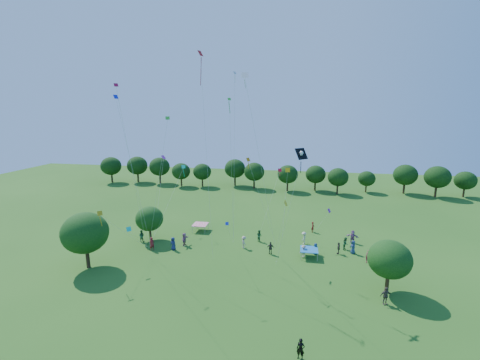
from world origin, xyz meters
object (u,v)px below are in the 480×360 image
at_px(tent_blue, 309,250).
at_px(man_in_black, 301,349).
at_px(near_tree_west, 85,233).
at_px(tent_red_stripe, 200,224).
at_px(pirate_kite, 301,156).
at_px(red_high_kite, 203,96).
at_px(near_tree_north, 149,219).
at_px(near_tree_east, 390,259).

height_order(tent_blue, man_in_black, man_in_black).
xyz_separation_m(near_tree_west, tent_red_stripe, (9.75, 13.83, -3.34)).
xyz_separation_m(tent_red_stripe, pirate_kite, (14.75, -13.23, 12.94)).
bearing_deg(red_high_kite, near_tree_west, -162.93).
xyz_separation_m(man_in_black, pirate_kite, (-0.38, 10.97, 13.14)).
height_order(near_tree_north, near_tree_east, near_tree_east).
height_order(near_tree_west, tent_blue, near_tree_west).
bearing_deg(near_tree_west, tent_blue, 15.66).
relative_size(tent_red_stripe, man_in_black, 1.31).
bearing_deg(red_high_kite, man_in_black, -51.86).
bearing_deg(pirate_kite, near_tree_east, -1.05).
distance_m(tent_blue, pirate_kite, 14.68).
bearing_deg(near_tree_north, red_high_kite, -26.61).
bearing_deg(man_in_black, red_high_kite, 139.65).
distance_m(near_tree_west, tent_blue, 27.34).
height_order(tent_red_stripe, pirate_kite, pirate_kite).
relative_size(near_tree_west, tent_red_stripe, 3.09).
xyz_separation_m(near_tree_east, man_in_black, (-8.86, -10.80, -2.83)).
bearing_deg(pirate_kite, tent_red_stripe, 138.11).
bearing_deg(tent_blue, near_tree_east, -42.12).
bearing_deg(near_tree_north, tent_blue, -4.41).
bearing_deg(near_tree_west, near_tree_east, 0.72).
bearing_deg(tent_red_stripe, man_in_black, -57.97).
bearing_deg(near_tree_north, near_tree_west, -112.17).
xyz_separation_m(tent_blue, red_high_kite, (-12.64, -3.18, 18.98)).
relative_size(near_tree_east, tent_blue, 2.55).
xyz_separation_m(near_tree_west, man_in_black, (24.89, -10.37, -3.54)).
relative_size(near_tree_north, man_in_black, 2.99).
relative_size(near_tree_east, tent_red_stripe, 2.55).
bearing_deg(tent_red_stripe, near_tree_north, -141.78).
bearing_deg(tent_blue, near_tree_west, -164.34).
height_order(near_tree_north, man_in_black, near_tree_north).
relative_size(tent_blue, man_in_black, 1.31).
bearing_deg(red_high_kite, near_tree_east, -10.40).
relative_size(near_tree_west, tent_blue, 3.09).
bearing_deg(pirate_kite, tent_blue, 76.47).
distance_m(tent_blue, red_high_kite, 23.02).
relative_size(man_in_black, pirate_kite, 0.13).
xyz_separation_m(near_tree_west, pirate_kite, (24.51, 0.59, 9.60)).
bearing_deg(tent_blue, pirate_kite, -103.53).
relative_size(tent_blue, pirate_kite, 0.16).
relative_size(tent_blue, red_high_kite, 0.09).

